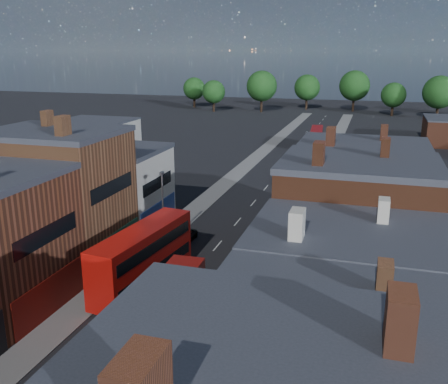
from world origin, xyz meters
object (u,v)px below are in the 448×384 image
Objects in this scene: bus_0 at (143,256)px; car_2 at (184,237)px; bus_1 at (163,318)px; ped_1 at (109,281)px; ped_3 at (252,321)px; bus_2 at (316,138)px; car_3 at (288,185)px.

car_2 is (-0.55, 11.01, -2.30)m from bus_0.
bus_0 is 11.26m from car_2.
car_2 is at bearing 105.58° from bus_1.
ped_1 is 1.09× the size of ped_3.
ped_1 is at bearing 86.19° from ped_3.
bus_2 is 2.54× the size of car_3.
ped_1 is at bearing -134.99° from bus_0.
bus_1 reaches higher than car_2.
bus_1 is (5.57, -8.48, -0.30)m from bus_0.
bus_1 is at bearing -97.71° from car_3.
ped_1 is at bearing -102.07° from bus_2.
car_3 is at bearing -95.08° from bus_2.
bus_0 is 3.45m from ped_1.
bus_2 reaches higher than car_2.
car_2 is at bearing 43.66° from ped_3.
bus_0 is 36.29m from car_3.
car_2 is 2.16× the size of ped_1.
ped_3 is (4.18, -40.08, 0.40)m from car_3.
bus_1 is 10.43m from ped_1.
ped_3 is at bearing -91.53° from bus_2.
car_2 is at bearing -112.49° from car_3.
bus_1 is at bearing -73.89° from car_2.
ped_3 is (3.94, -72.26, -1.36)m from bus_2.
car_3 is at bearing -95.34° from ped_1.
bus_1 is 6.38× the size of ped_3.
bus_1 reaches higher than ped_3.
bus_1 is 1.08× the size of bus_2.
ped_1 is (-7.89, 6.66, -1.50)m from bus_1.
ped_3 reaches higher than car_2.
car_2 is at bearing 99.72° from bus_0.
bus_1 reaches higher than ped_1.
ped_1 is (-9.07, -69.63, -1.29)m from bus_2.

